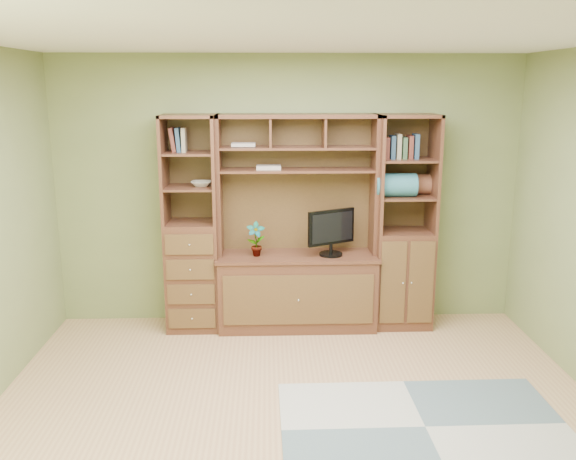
{
  "coord_description": "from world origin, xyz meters",
  "views": [
    {
      "loc": [
        -0.2,
        -3.87,
        2.3
      ],
      "look_at": [
        -0.03,
        1.2,
        1.1
      ],
      "focal_mm": 38.0,
      "sensor_mm": 36.0,
      "label": 1
    }
  ],
  "objects_px": {
    "center_hutch": "(297,225)",
    "right_tower": "(404,223)",
    "left_tower": "(192,224)",
    "monitor": "(331,224)"
  },
  "relations": [
    {
      "from": "center_hutch",
      "to": "left_tower",
      "type": "relative_size",
      "value": 1.0
    },
    {
      "from": "left_tower",
      "to": "monitor",
      "type": "height_order",
      "value": "left_tower"
    },
    {
      "from": "left_tower",
      "to": "right_tower",
      "type": "distance_m",
      "value": 2.02
    },
    {
      "from": "center_hutch",
      "to": "right_tower",
      "type": "relative_size",
      "value": 1.0
    },
    {
      "from": "center_hutch",
      "to": "left_tower",
      "type": "distance_m",
      "value": 1.0
    },
    {
      "from": "monitor",
      "to": "center_hutch",
      "type": "bearing_deg",
      "value": 146.37
    },
    {
      "from": "center_hutch",
      "to": "left_tower",
      "type": "bearing_deg",
      "value": 177.71
    },
    {
      "from": "right_tower",
      "to": "center_hutch",
      "type": "bearing_deg",
      "value": -177.77
    },
    {
      "from": "right_tower",
      "to": "monitor",
      "type": "relative_size",
      "value": 3.37
    },
    {
      "from": "left_tower",
      "to": "center_hutch",
      "type": "bearing_deg",
      "value": -2.29
    }
  ]
}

